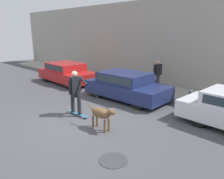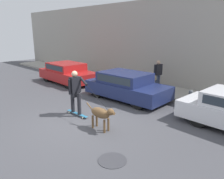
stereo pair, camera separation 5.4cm
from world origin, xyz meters
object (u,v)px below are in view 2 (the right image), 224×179
Objects in this scene: parked_car_0 at (67,73)px; fire_hydrant at (190,99)px; skateboarder at (75,90)px; pedestrian_with_bag at (158,74)px; parked_car_1 at (126,86)px; dog at (101,114)px.

parked_car_0 is 5.09× the size of fire_hydrant.
skateboarder is 4.67m from fire_hydrant.
parked_car_0 is at bearing 34.84° from pedestrian_with_bag.
skateboarder is at bearing -91.14° from parked_car_1.
skateboarder reaches higher than parked_car_0.
parked_car_0 is 1.57× the size of skateboarder.
fire_hydrant is (7.55, 0.82, -0.19)m from parked_car_0.
pedestrian_with_bag reaches higher than parked_car_1.
pedestrian_with_bag is (0.38, 2.01, 0.36)m from parked_car_1.
parked_car_1 is at bearing 115.58° from dog.
parked_car_1 is 2.94m from skateboarder.
parked_car_0 is 7.60m from fire_hydrant.
pedestrian_with_bag is at bearing 23.11° from parked_car_0.
parked_car_1 reaches higher than parked_car_0.
dog is at bearing -8.54° from skateboarder.
parked_car_1 is 2.64× the size of pedestrian_with_bag.
pedestrian_with_bag is (-1.24, 5.13, 0.42)m from dog.
dog is at bearing -105.97° from fire_hydrant.
fire_hydrant is (1.13, 3.94, -0.15)m from dog.
skateboarder is at bearing -126.21° from fire_hydrant.
parked_car_1 is 5.05× the size of fire_hydrant.
skateboarder reaches higher than fire_hydrant.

